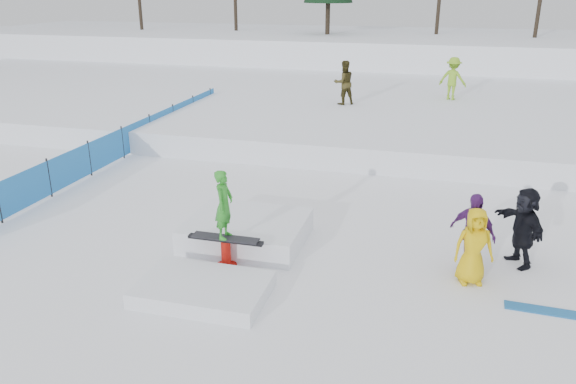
% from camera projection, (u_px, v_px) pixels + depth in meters
% --- Properties ---
extents(ground, '(120.00, 120.00, 0.00)m').
position_uv_depth(ground, '(238.00, 273.00, 11.40)').
color(ground, white).
extents(snow_berm, '(60.00, 14.00, 2.40)m').
position_uv_depth(snow_berm, '(389.00, 52.00, 38.12)').
color(snow_berm, white).
rests_on(snow_berm, ground).
extents(snow_midrise, '(50.00, 18.00, 0.80)m').
position_uv_depth(snow_midrise, '(358.00, 103.00, 25.73)').
color(snow_midrise, white).
rests_on(snow_midrise, ground).
extents(safety_fence, '(0.05, 16.00, 1.10)m').
position_uv_depth(safety_fence, '(123.00, 142.00, 18.78)').
color(safety_fence, '#206EBB').
rests_on(safety_fence, ground).
extents(walker_olive, '(1.11, 1.05, 1.80)m').
position_uv_depth(walker_olive, '(344.00, 83.00, 23.20)').
color(walker_olive, '#342E12').
rests_on(walker_olive, snow_midrise).
extents(walker_ygreen, '(1.32, 0.99, 1.81)m').
position_uv_depth(walker_ygreen, '(453.00, 79.00, 24.16)').
color(walker_ygreen, '#7AB023').
rests_on(walker_ygreen, snow_midrise).
extents(spectator_purple, '(1.06, 0.87, 1.68)m').
position_uv_depth(spectator_purple, '(472.00, 233.00, 11.23)').
color(spectator_purple, '#501E69').
rests_on(spectator_purple, ground).
extents(spectator_yellow, '(0.86, 0.67, 1.55)m').
position_uv_depth(spectator_yellow, '(474.00, 246.00, 10.81)').
color(spectator_yellow, '#D8AE09').
rests_on(spectator_yellow, ground).
extents(spectator_dark, '(1.13, 1.63, 1.69)m').
position_uv_depth(spectator_dark, '(523.00, 227.00, 11.49)').
color(spectator_dark, black).
rests_on(spectator_dark, ground).
extents(loose_board_teal, '(1.41, 0.35, 0.03)m').
position_uv_depth(loose_board_teal, '(546.00, 311.00, 10.06)').
color(loose_board_teal, '#195A97').
rests_on(loose_board_teal, ground).
extents(jib_rail_feature, '(2.60, 4.40, 2.11)m').
position_uv_depth(jib_rail_feature, '(236.00, 242.00, 12.06)').
color(jib_rail_feature, white).
rests_on(jib_rail_feature, ground).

